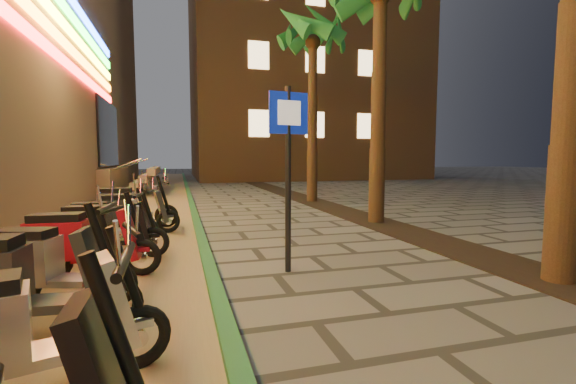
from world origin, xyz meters
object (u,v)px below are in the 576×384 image
object	(u,v)px
scooter_8	(79,242)
pedestrian_sign	(288,153)
scooter_5	(14,331)
scooter_12	(129,206)
scooter_6	(12,282)
scooter_7	(47,263)
scooter_11	(130,212)
scooter_9	(103,229)
scooter_10	(104,221)

from	to	relation	value
scooter_8	pedestrian_sign	bearing A→B (deg)	-4.79
scooter_5	scooter_12	xyz separation A→B (m)	(-0.07, 6.78, 0.04)
scooter_12	scooter_6	bearing A→B (deg)	-90.16
scooter_7	scooter_6	bearing A→B (deg)	-75.63
scooter_7	scooter_11	world-z (taller)	scooter_11
scooter_7	scooter_11	size ratio (longest dim) A/B	0.96
scooter_8	scooter_12	xyz separation A→B (m)	(0.18, 3.93, 0.02)
pedestrian_sign	scooter_12	xyz separation A→B (m)	(-2.67, 4.36, -1.19)
scooter_5	scooter_9	xyz separation A→B (m)	(-0.13, 3.90, 0.00)
pedestrian_sign	scooter_7	distance (m)	3.26
scooter_6	scooter_5	bearing A→B (deg)	-65.49
pedestrian_sign	scooter_12	distance (m)	5.25
scooter_6	scooter_10	bearing A→B (deg)	92.58
scooter_7	scooter_12	world-z (taller)	scooter_12
scooter_6	scooter_9	world-z (taller)	scooter_6
scooter_10	scooter_12	world-z (taller)	scooter_12
scooter_9	scooter_12	bearing A→B (deg)	94.30
scooter_8	scooter_12	world-z (taller)	scooter_12
scooter_10	scooter_7	bearing A→B (deg)	-96.31
scooter_5	pedestrian_sign	bearing A→B (deg)	26.11
scooter_8	scooter_12	distance (m)	3.93
scooter_7	scooter_12	bearing A→B (deg)	102.62
scooter_6	scooter_8	distance (m)	1.81
scooter_6	scooter_8	bearing A→B (deg)	89.71
pedestrian_sign	scooter_8	world-z (taller)	pedestrian_sign
scooter_8	scooter_11	size ratio (longest dim) A/B	1.02
scooter_12	scooter_9	bearing A→B (deg)	-88.16
scooter_8	scooter_9	bearing A→B (deg)	87.26
scooter_6	scooter_7	world-z (taller)	scooter_6
pedestrian_sign	scooter_9	xyz separation A→B (m)	(-2.73, 1.48, -1.23)
scooter_11	scooter_12	distance (m)	0.96
pedestrian_sign	scooter_12	world-z (taller)	pedestrian_sign
scooter_9	scooter_8	bearing A→B (deg)	-91.08
scooter_7	scooter_10	distance (m)	3.00
scooter_5	scooter_10	xyz separation A→B (m)	(-0.28, 4.91, -0.03)
scooter_9	scooter_11	xyz separation A→B (m)	(0.18, 1.93, 0.00)
scooter_7	scooter_5	bearing A→B (deg)	-63.20
scooter_9	scooter_11	world-z (taller)	scooter_11
scooter_7	scooter_9	size ratio (longest dim) A/B	0.97
scooter_5	scooter_8	size ratio (longest dim) A/B	0.96
scooter_7	pedestrian_sign	bearing A→B (deg)	25.77
scooter_9	scooter_7	bearing A→B (deg)	-91.23
pedestrian_sign	scooter_12	size ratio (longest dim) A/B	1.50
scooter_6	scooter_10	xyz separation A→B (m)	(0.11, 3.87, -0.07)
scooter_6	scooter_11	xyz separation A→B (m)	(0.45, 4.78, -0.04)
pedestrian_sign	scooter_5	xyz separation A→B (m)	(-2.61, -2.42, -1.23)
pedestrian_sign	scooter_10	bearing A→B (deg)	131.55
pedestrian_sign	scooter_6	world-z (taller)	pedestrian_sign
scooter_5	scooter_8	distance (m)	2.86
scooter_7	scooter_11	xyz separation A→B (m)	(0.42, 3.91, 0.01)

